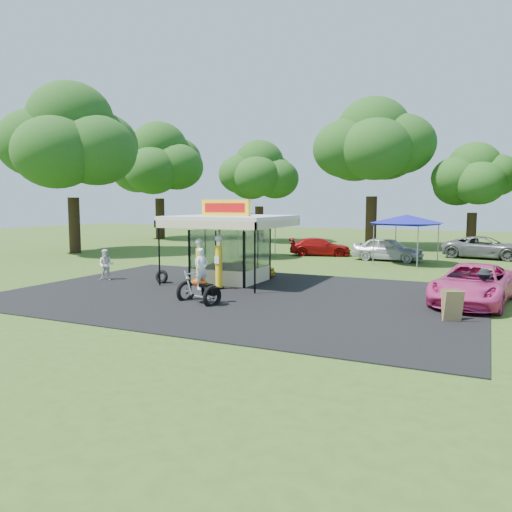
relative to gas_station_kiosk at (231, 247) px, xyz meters
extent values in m
plane|color=#355319|center=(2.00, -4.99, -1.78)|extent=(120.00, 120.00, 0.00)
cube|color=black|center=(2.00, -2.99, -1.76)|extent=(20.00, 14.00, 0.04)
cube|color=white|center=(0.00, 0.01, -1.75)|extent=(3.00, 3.00, 0.06)
cube|color=white|center=(0.00, 0.01, 1.51)|extent=(5.40, 5.40, 0.18)
cube|color=yellow|center=(0.00, -0.49, 2.00)|extent=(2.60, 0.25, 0.80)
cube|color=red|center=(0.00, -0.62, 2.00)|extent=(2.21, 0.02, 0.45)
cylinder|color=black|center=(-2.55, -2.54, -0.18)|extent=(0.08, 0.08, 3.20)
cylinder|color=black|center=(2.55, -2.54, -0.18)|extent=(0.08, 0.08, 3.20)
cylinder|color=black|center=(-0.45, -2.31, -1.73)|extent=(0.44, 0.44, 0.10)
cylinder|color=yellow|center=(-0.45, -2.31, -0.78)|extent=(0.30, 0.30, 1.80)
cylinder|color=silver|center=(-0.45, -2.31, 0.22)|extent=(0.20, 0.20, 0.20)
sphere|color=white|center=(-0.45, -2.31, 0.42)|extent=(0.32, 0.32, 0.32)
cube|color=white|center=(-0.45, -2.49, -0.48)|extent=(0.22, 0.02, 0.30)
cylinder|color=black|center=(0.53, -2.17, -1.73)|extent=(0.48, 0.48, 0.11)
cylinder|color=yellow|center=(0.53, -2.17, -0.70)|extent=(0.32, 0.32, 1.95)
cylinder|color=silver|center=(0.53, -2.17, 0.38)|extent=(0.22, 0.22, 0.22)
sphere|color=white|center=(0.53, -2.17, 0.60)|extent=(0.35, 0.35, 0.35)
cube|color=white|center=(0.53, -2.37, -0.37)|extent=(0.24, 0.02, 0.32)
torus|color=black|center=(0.57, -5.06, -1.41)|extent=(0.46, 0.93, 0.92)
torus|color=black|center=(2.14, -5.57, -1.41)|extent=(0.46, 0.93, 0.92)
cube|color=silver|center=(1.41, -5.33, -1.23)|extent=(0.67, 0.48, 0.33)
ellipsoid|color=#E14C0F|center=(1.41, -5.33, -0.93)|extent=(0.70, 0.39, 0.33)
cube|color=black|center=(1.77, -5.45, -0.99)|extent=(0.66, 0.46, 0.11)
cube|color=black|center=(2.17, -5.58, -1.18)|extent=(0.48, 0.47, 0.31)
cylinder|color=silver|center=(0.73, -5.11, -1.01)|extent=(0.48, 0.21, 0.98)
cylinder|color=silver|center=(0.89, -5.16, -0.63)|extent=(0.26, 0.64, 0.05)
sphere|color=silver|center=(0.71, -5.10, -0.85)|extent=(0.18, 0.18, 0.18)
imported|color=white|center=(1.56, -5.38, -0.36)|extent=(0.56, 0.69, 1.65)
torus|color=black|center=(-2.86, -1.93, -1.44)|extent=(0.69, 0.32, 0.70)
torus|color=black|center=(-2.98, -1.79, -1.44)|extent=(0.70, 0.38, 0.70)
cube|color=#593819|center=(10.80, -4.55, -1.22)|extent=(0.67, 0.50, 1.10)
cube|color=#593819|center=(10.80, -4.28, -1.22)|extent=(0.67, 0.50, 1.10)
imported|color=yellow|center=(0.00, 2.21, -1.30)|extent=(2.82, 1.13, 0.96)
imported|color=#DA3B88|center=(11.34, -0.79, -0.99)|extent=(3.45, 6.04, 1.59)
imported|color=white|center=(-6.14, -2.25, -0.97)|extent=(0.98, 0.90, 1.62)
imported|color=black|center=(11.73, -1.75, -1.00)|extent=(1.01, 0.58, 1.56)
imported|color=#950D0B|center=(0.14, 14.28, -1.11)|extent=(5.00, 3.11, 1.35)
imported|color=#BDBCC1|center=(5.49, 12.98, -0.97)|extent=(4.97, 2.41, 1.63)
imported|color=slate|center=(11.60, 17.38, -0.98)|extent=(6.11, 3.52, 1.60)
cylinder|color=gray|center=(-5.85, 12.41, -0.46)|extent=(0.07, 0.07, 2.64)
cylinder|color=gray|center=(-2.75, 12.41, -0.46)|extent=(0.07, 0.07, 2.64)
cylinder|color=gray|center=(-5.85, 9.31, -0.46)|extent=(0.07, 0.07, 2.64)
cylinder|color=gray|center=(-2.75, 9.31, -0.46)|extent=(0.07, 0.07, 2.64)
cube|color=#17199A|center=(-4.30, 10.86, 0.92)|extent=(3.30, 3.30, 0.13)
cone|color=#17199A|center=(-4.30, 10.86, 1.26)|extent=(4.75, 4.75, 0.55)
cylinder|color=gray|center=(5.39, 12.96, -0.49)|extent=(0.06, 0.06, 2.59)
cylinder|color=gray|center=(8.42, 12.96, -0.49)|extent=(0.06, 0.06, 2.59)
cylinder|color=gray|center=(5.39, 9.92, -0.49)|extent=(0.06, 0.06, 2.59)
cylinder|color=gray|center=(8.42, 9.92, -0.49)|extent=(0.06, 0.06, 2.59)
cube|color=#17199A|center=(6.91, 11.44, 0.87)|extent=(3.24, 3.24, 0.13)
cone|color=#17199A|center=(6.91, 11.44, 1.20)|extent=(4.66, 4.66, 0.54)
cylinder|color=black|center=(-21.75, 24.03, 0.48)|extent=(1.02, 1.02, 4.52)
ellipsoid|color=#1B4C15|center=(-21.75, 24.03, 6.29)|extent=(10.67, 10.67, 9.15)
cylinder|color=black|center=(-9.78, 24.69, 0.05)|extent=(0.87, 0.87, 3.66)
ellipsoid|color=#1B4C15|center=(-9.78, 24.69, 4.71)|extent=(8.50, 8.50, 7.29)
cylinder|color=black|center=(2.12, 22.98, 0.52)|extent=(0.99, 0.99, 4.60)
ellipsoid|color=#1B4C15|center=(2.12, 22.98, 6.50)|extent=(11.05, 11.05, 9.47)
cylinder|color=black|center=(10.43, 24.04, -0.19)|extent=(0.80, 0.80, 3.20)
ellipsoid|color=#1B4C15|center=(10.43, 24.04, 3.90)|extent=(7.46, 7.46, 6.39)
cylinder|color=black|center=(-18.38, 7.86, 0.44)|extent=(0.89, 0.89, 4.45)
ellipsoid|color=#1B4C15|center=(-18.38, 7.86, 6.47)|extent=(11.42, 11.42, 9.79)
camera|label=1|loc=(11.82, -22.20, 2.24)|focal=35.00mm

